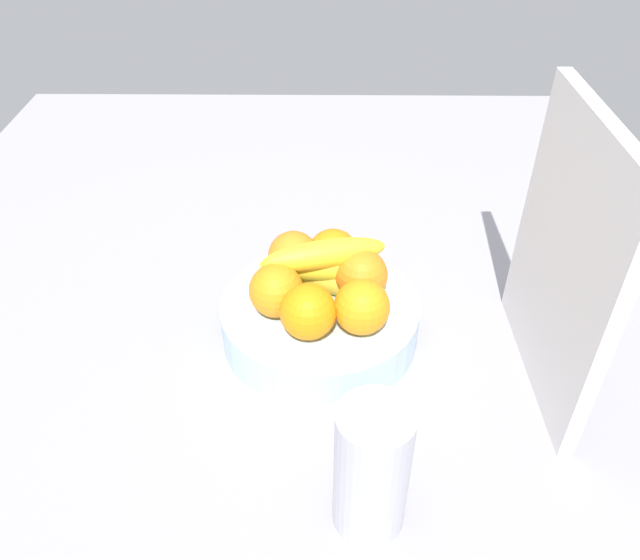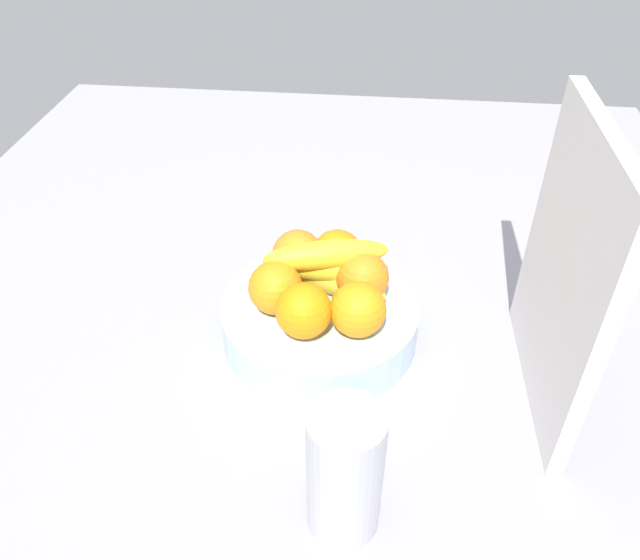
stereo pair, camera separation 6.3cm
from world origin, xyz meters
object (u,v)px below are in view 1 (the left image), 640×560
at_px(orange_front_right, 362,307).
at_px(thermos_tumbler, 372,470).
at_px(orange_back_right, 294,256).
at_px(cutting_board, 564,263).
at_px(orange_center, 361,275).
at_px(fruit_bowl, 320,320).
at_px(orange_back_left, 333,254).
at_px(orange_front_left, 308,312).
at_px(banana_bunch, 325,267).
at_px(orange_top_stack, 276,290).

bearing_deg(orange_front_right, thermos_tumbler, 0.22).
distance_m(orange_back_right, thermos_tumbler, 0.35).
bearing_deg(orange_front_right, cutting_board, 86.76).
xyz_separation_m(orange_front_right, orange_center, (-0.07, 0.00, 0.00)).
relative_size(cutting_board, thermos_tumbler, 2.16).
distance_m(fruit_bowl, orange_back_left, 0.09).
xyz_separation_m(orange_front_left, orange_front_right, (-0.01, 0.07, 0.00)).
height_order(orange_front_left, orange_back_right, same).
relative_size(orange_front_left, orange_back_left, 1.00).
relative_size(orange_front_right, orange_back_left, 1.00).
distance_m(orange_center, thermos_tumbler, 0.30).
relative_size(fruit_bowl, thermos_tumbler, 1.64).
bearing_deg(cutting_board, orange_center, -109.73).
xyz_separation_m(orange_front_left, thermos_tumbler, (0.22, 0.07, -0.01)).
bearing_deg(orange_front_right, banana_bunch, -148.02).
distance_m(orange_front_left, banana_bunch, 0.09).
height_order(orange_front_left, orange_front_right, same).
bearing_deg(orange_front_left, orange_back_right, -168.72).
distance_m(orange_top_stack, thermos_tumbler, 0.29).
distance_m(orange_back_right, cutting_board, 0.36).
xyz_separation_m(orange_back_left, thermos_tumbler, (0.34, 0.04, -0.01)).
bearing_deg(fruit_bowl, cutting_board, 77.65).
xyz_separation_m(orange_back_right, cutting_board, (0.12, 0.32, 0.08)).
height_order(cutting_board, thermos_tumbler, cutting_board).
bearing_deg(orange_back_left, orange_front_left, -14.61).
bearing_deg(orange_top_stack, thermos_tumbler, 23.04).
height_order(fruit_bowl, orange_back_left, orange_back_left).
bearing_deg(orange_front_right, orange_front_left, -81.74).
height_order(orange_back_left, banana_bunch, banana_bunch).
relative_size(orange_front_left, thermos_tumbler, 0.43).
xyz_separation_m(orange_front_right, orange_top_stack, (-0.03, -0.11, 0.00)).
height_order(fruit_bowl, orange_top_stack, orange_top_stack).
bearing_deg(orange_back_right, orange_front_left, 11.28).
bearing_deg(banana_bunch, orange_front_left, -13.32).
bearing_deg(orange_back_right, thermos_tumbler, 15.27).
relative_size(orange_back_left, banana_bunch, 0.40).
distance_m(orange_front_left, orange_center, 0.10).
distance_m(orange_front_right, orange_back_left, 0.12).
relative_size(orange_top_stack, cutting_board, 0.20).
xyz_separation_m(orange_front_right, orange_back_right, (-0.11, -0.09, 0.00)).
distance_m(fruit_bowl, orange_top_stack, 0.09).
bearing_deg(cutting_board, orange_front_left, -91.56).
bearing_deg(orange_top_stack, cutting_board, 82.52).
xyz_separation_m(orange_back_right, orange_top_stack, (0.08, -0.02, 0.00)).
distance_m(orange_front_right, cutting_board, 0.25).
relative_size(orange_back_right, thermos_tumbler, 0.43).
relative_size(orange_front_right, orange_top_stack, 1.00).
xyz_separation_m(orange_center, cutting_board, (0.08, 0.23, 0.08)).
bearing_deg(thermos_tumbler, orange_back_right, -164.73).
relative_size(orange_back_right, orange_top_stack, 1.00).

